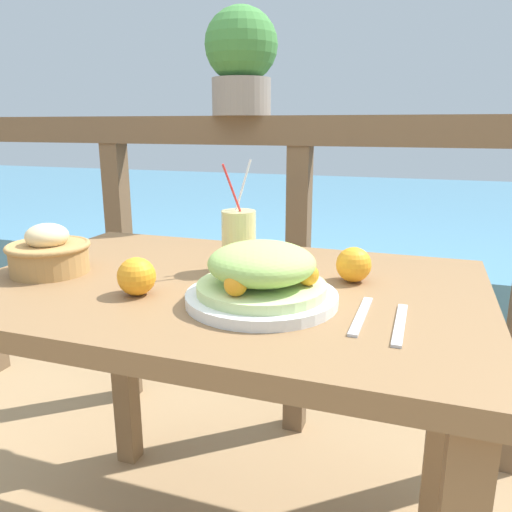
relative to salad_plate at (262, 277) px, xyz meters
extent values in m
cube|color=olive|center=(-0.11, 0.09, -0.07)|extent=(1.05, 0.70, 0.04)
cube|color=olive|center=(-0.58, 0.39, -0.44)|extent=(0.06, 0.06, 0.70)
cube|color=olive|center=(0.35, 0.39, -0.44)|extent=(0.06, 0.06, 0.70)
cube|color=brown|center=(-0.11, 0.73, 0.25)|extent=(2.80, 0.08, 0.09)
cube|color=brown|center=(-0.79, 0.73, -0.29)|extent=(0.07, 0.07, 0.99)
cube|color=brown|center=(-0.11, 0.73, -0.29)|extent=(0.07, 0.07, 0.99)
cube|color=teal|center=(-0.11, 3.23, -0.56)|extent=(12.00, 4.00, 0.45)
cylinder|color=silver|center=(0.00, 0.00, -0.04)|extent=(0.28, 0.28, 0.02)
cylinder|color=#C6DB8E|center=(0.00, 0.00, -0.02)|extent=(0.24, 0.24, 0.02)
ellipsoid|color=#9EC660|center=(0.00, 0.00, 0.03)|extent=(0.20, 0.20, 0.08)
sphere|color=orange|center=(0.08, 0.01, 0.01)|extent=(0.04, 0.04, 0.04)
sphere|color=orange|center=(-0.02, 0.08, 0.01)|extent=(0.04, 0.04, 0.04)
sphere|color=orange|center=(-0.02, -0.08, 0.01)|extent=(0.04, 0.04, 0.04)
cylinder|color=#DBCC7F|center=(-0.11, 0.18, 0.02)|extent=(0.08, 0.08, 0.14)
cylinder|color=white|center=(-0.12, 0.19, 0.09)|extent=(0.06, 0.04, 0.21)
cylinder|color=red|center=(-0.11, 0.17, 0.09)|extent=(0.06, 0.07, 0.21)
cylinder|color=#AD7F47|center=(-0.50, 0.03, -0.02)|extent=(0.17, 0.17, 0.06)
torus|color=#AD7F47|center=(-0.50, 0.03, 0.01)|extent=(0.18, 0.18, 0.01)
ellipsoid|color=beige|center=(-0.50, 0.03, 0.03)|extent=(0.09, 0.09, 0.05)
cylinder|color=gray|center=(-0.31, 0.73, 0.35)|extent=(0.19, 0.19, 0.11)
sphere|color=#3D7A38|center=(-0.31, 0.73, 0.51)|extent=(0.23, 0.23, 0.23)
cube|color=silver|center=(0.18, -0.01, -0.05)|extent=(0.02, 0.18, 0.00)
cube|color=silver|center=(0.25, -0.03, -0.05)|extent=(0.02, 0.18, 0.00)
sphere|color=orange|center=(0.14, 0.18, -0.01)|extent=(0.07, 0.07, 0.07)
sphere|color=orange|center=(-0.24, -0.03, -0.01)|extent=(0.07, 0.07, 0.07)
camera|label=1|loc=(0.27, -0.82, 0.27)|focal=35.00mm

